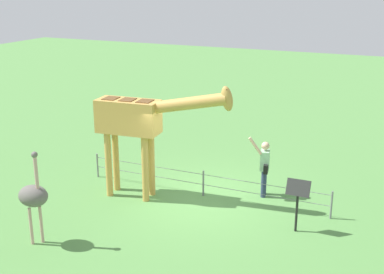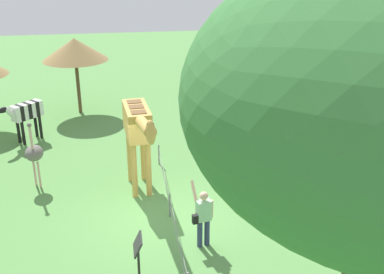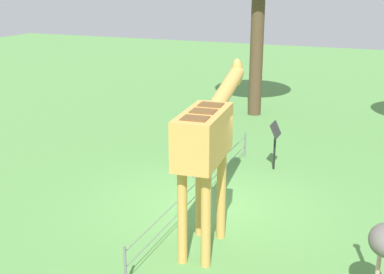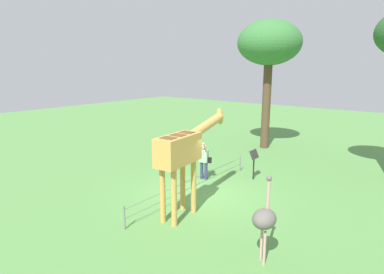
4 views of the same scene
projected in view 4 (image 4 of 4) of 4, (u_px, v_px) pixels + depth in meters
The scene contains 7 objects.
ground_plane at pixel (200, 195), 12.12m from camera, with size 60.00×60.00×0.00m, color #568E47.
giraffe at pixel (184, 151), 10.13m from camera, with size 3.81×0.85×3.32m.
visitor at pixel (204, 159), 13.65m from camera, with size 0.60×0.57×1.75m.
ostrich at pixel (264, 219), 7.70m from camera, with size 0.70×0.56×2.25m.
tree_northeast at pixel (269, 45), 18.01m from camera, with size 3.64×3.64×7.45m.
info_sign at pixel (254, 158), 13.62m from camera, with size 0.56×0.21×1.32m.
wire_fence at pixel (195, 184), 12.16m from camera, with size 7.05×0.05×0.75m.
Camera 4 is at (-9.12, -6.76, 4.79)m, focal length 29.54 mm.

